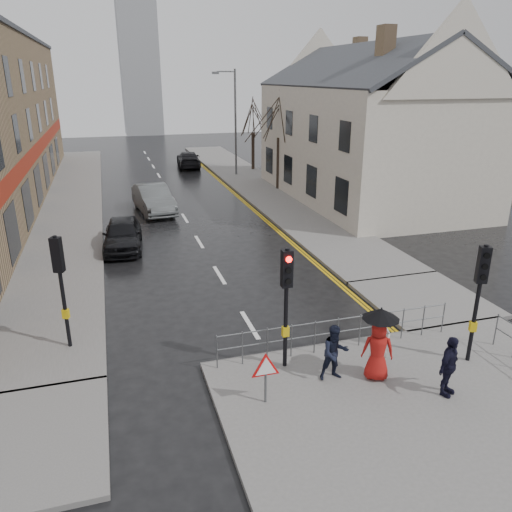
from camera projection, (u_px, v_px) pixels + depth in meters
ground at (280, 375)px, 13.50m from camera, size 120.00×120.00×0.00m
near_pavement at (459, 435)px, 11.13m from camera, size 10.00×9.00×0.14m
left_pavement at (70, 199)px, 32.46m from camera, size 4.00×44.00×0.14m
right_pavement at (253, 182)px, 37.75m from camera, size 4.00×40.00×0.14m
pavement_bridge_right at (423, 299)px, 17.93m from camera, size 4.00×4.20×0.14m
pavement_stub_left at (13, 445)px, 10.83m from camera, size 4.00×4.20×0.14m
building_right_cream at (367, 124)px, 31.32m from camera, size 9.00×16.40×10.10m
church_tower at (139, 65)px, 66.72m from camera, size 5.00×5.00×18.00m
traffic_signal_near_left at (286, 288)px, 12.90m from camera, size 0.28×0.27×3.40m
traffic_signal_near_right at (480, 284)px, 13.16m from camera, size 0.34×0.33×3.40m
traffic_signal_far_left at (60, 273)px, 13.89m from camera, size 0.34×0.33×3.40m
guard_railing_front at (338, 327)px, 14.27m from camera, size 7.14×0.04×1.00m
warning_sign at (266, 370)px, 11.84m from camera, size 0.80×0.07×1.35m
street_lamp at (233, 116)px, 38.70m from camera, size 1.83×0.25×8.00m
tree_near at (279, 115)px, 33.60m from camera, size 2.40×2.40×6.58m
tree_far at (253, 117)px, 41.18m from camera, size 2.40×2.40×5.64m
pedestrian_a at (379, 345)px, 12.97m from camera, size 0.70×0.53×1.76m
pedestrian_b at (335, 353)px, 12.85m from camera, size 0.77×0.61×1.53m
pedestrian_with_umbrella at (379, 341)px, 12.75m from camera, size 0.96×0.96×2.01m
pedestrian_d at (449, 366)px, 12.19m from camera, size 1.00×0.80×1.59m
car_parked at (123, 234)px, 23.11m from camera, size 2.03×4.33×1.43m
car_mid at (154, 199)px, 29.31m from camera, size 2.29×5.08×1.62m
car_far at (188, 159)px, 43.99m from camera, size 2.36×4.88×1.37m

